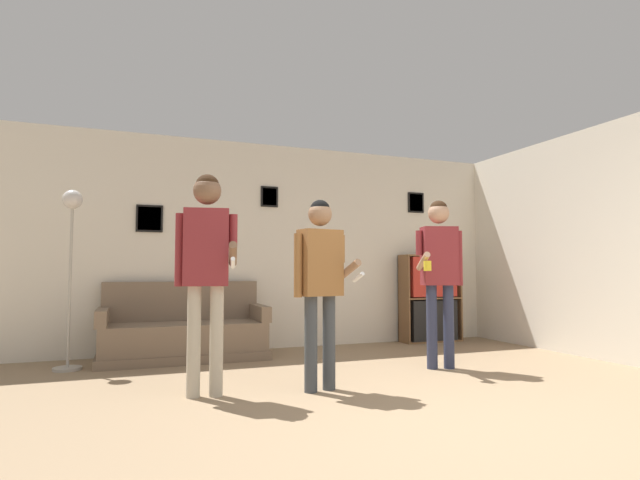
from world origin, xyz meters
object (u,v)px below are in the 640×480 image
object	(u,v)px
person_watcher_holding_cup	(439,263)
bookshelf	(430,298)
person_player_foreground_center	(320,273)
couch	(184,333)
person_player_foreground_left	(206,256)
floor_lamp	(71,244)
drinking_cup	(430,252)

from	to	relation	value
person_watcher_holding_cup	bookshelf	bearing A→B (deg)	59.58
person_player_foreground_center	couch	bearing A→B (deg)	114.98
person_watcher_holding_cup	person_player_foreground_center	bearing A→B (deg)	-163.40
person_player_foreground_left	person_player_foreground_center	xyz separation A→B (m)	(0.95, -0.14, -0.14)
floor_lamp	drinking_cup	size ratio (longest dim) A/B	18.28
person_player_foreground_left	drinking_cup	size ratio (longest dim) A/B	17.82
couch	person_player_foreground_left	bearing A→B (deg)	-90.47
couch	person_player_foreground_center	distance (m)	2.31
drinking_cup	bookshelf	bearing A→B (deg)	-166.94
person_player_foreground_left	person_watcher_holding_cup	size ratio (longest dim) A/B	1.03
person_player_foreground_left	drinking_cup	world-z (taller)	person_player_foreground_left
floor_lamp	drinking_cup	world-z (taller)	floor_lamp
bookshelf	person_player_foreground_left	world-z (taller)	person_player_foreground_left
couch	drinking_cup	bearing A→B (deg)	3.25
floor_lamp	person_player_foreground_left	bearing A→B (deg)	-54.00
floor_lamp	person_player_foreground_center	bearing A→B (deg)	-39.58
person_watcher_holding_cup	drinking_cup	bearing A→B (deg)	59.51
floor_lamp	person_player_foreground_center	size ratio (longest dim) A/B	1.14
bookshelf	person_player_foreground_center	xyz separation A→B (m)	(-2.53, -2.19, 0.38)
person_player_foreground_left	drinking_cup	distance (m)	4.05
bookshelf	person_player_foreground_center	distance (m)	3.37
couch	person_watcher_holding_cup	world-z (taller)	person_watcher_holding_cup
floor_lamp	person_player_foreground_left	world-z (taller)	floor_lamp
floor_lamp	person_player_foreground_center	xyz separation A→B (m)	(2.11, -1.74, -0.30)
couch	person_player_foreground_center	world-z (taller)	person_player_foreground_center
couch	drinking_cup	size ratio (longest dim) A/B	18.36
person_player_foreground_left	person_watcher_holding_cup	distance (m)	2.48
bookshelf	person_player_foreground_center	size ratio (longest dim) A/B	0.76
bookshelf	floor_lamp	bearing A→B (deg)	-174.48
bookshelf	person_watcher_holding_cup	size ratio (longest dim) A/B	0.71
couch	floor_lamp	size ratio (longest dim) A/B	1.00
floor_lamp	couch	bearing A→B (deg)	12.12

